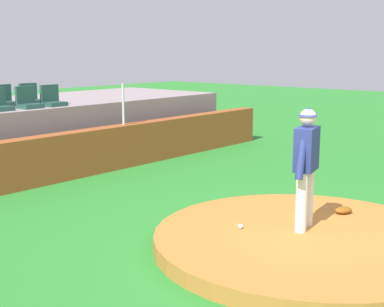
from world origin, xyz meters
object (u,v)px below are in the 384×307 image
baseball (240,226)px  fielding_glove (343,210)px  pitcher (306,159)px  stadium_chair_6 (4,99)px  stadium_chair_7 (31,97)px  stadium_chair_3 (52,99)px  stadium_chair_2 (28,101)px

baseball → fielding_glove: bearing=-25.7°
baseball → pitcher: bearing=-47.5°
stadium_chair_6 → stadium_chair_7: bearing=-179.6°
stadium_chair_3 → stadium_chair_2: bearing=-0.5°
baseball → stadium_chair_7: bearing=78.8°
baseball → stadium_chair_3: stadium_chair_3 is taller
stadium_chair_2 → stadium_chair_3: bearing=179.5°
pitcher → baseball: size_ratio=24.15×
stadium_chair_7 → stadium_chair_6: bearing=0.4°
pitcher → stadium_chair_6: (0.12, 8.18, 0.38)m
stadium_chair_7 → stadium_chair_3: bearing=88.7°
baseball → stadium_chair_6: bearing=84.2°
pitcher → stadium_chair_3: bearing=69.4°
baseball → stadium_chair_6: stadium_chair_6 is taller
baseball → stadium_chair_2: bearing=83.0°
fielding_glove → stadium_chair_7: (-0.20, 8.31, 1.36)m
baseball → fielding_glove: size_ratio=0.25×
stadium_chair_2 → stadium_chair_7: size_ratio=1.00×
pitcher → stadium_chair_6: 8.19m
pitcher → stadium_chair_7: 8.24m
baseball → fielding_glove: fielding_glove is taller
pitcher → stadium_chair_6: size_ratio=3.57×
pitcher → stadium_chair_7: bearing=70.0°
stadium_chair_2 → stadium_chair_7: bearing=-126.2°
baseball → stadium_chair_3: (1.46, 6.57, 1.38)m
fielding_glove → stadium_chair_6: bearing=124.9°
fielding_glove → stadium_chair_2: bearing=125.3°
stadium_chair_3 → stadium_chair_6: same height
pitcher → fielding_glove: pitcher is taller
fielding_glove → stadium_chair_6: (-0.93, 8.30, 1.36)m
fielding_glove → stadium_chair_2: stadium_chair_2 is taller
stadium_chair_7 → stadium_chair_2: bearing=53.8°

